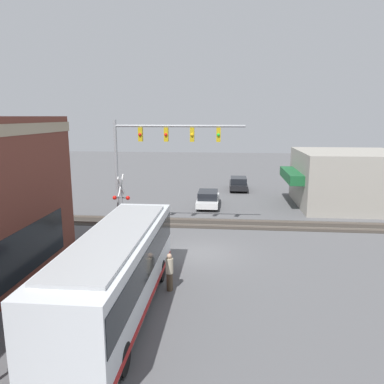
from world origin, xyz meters
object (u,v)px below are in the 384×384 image
at_px(city_bus, 117,270).
at_px(parked_car_white, 208,199).
at_px(pedestrian_at_crossing, 141,219).
at_px(crossing_signal, 121,198).
at_px(parked_car_black, 238,184).
at_px(pedestrian_near_bus, 170,272).

distance_m(city_bus, parked_car_white, 18.34).
bearing_deg(pedestrian_at_crossing, parked_car_white, -28.60).
bearing_deg(city_bus, crossing_signal, 14.83).
relative_size(city_bus, pedestrian_at_crossing, 6.37).
height_order(crossing_signal, parked_car_black, crossing_signal).
xyz_separation_m(parked_car_black, pedestrian_at_crossing, (-15.15, 6.92, 0.20)).
xyz_separation_m(city_bus, parked_car_black, (25.71, -5.40, -1.17)).
xyz_separation_m(parked_car_white, parked_car_black, (7.59, -2.80, -0.00)).
distance_m(crossing_signal, pedestrian_near_bus, 9.67).
distance_m(pedestrian_near_bus, pedestrian_at_crossing, 9.04).
relative_size(parked_car_black, pedestrian_at_crossing, 2.59).
bearing_deg(pedestrian_at_crossing, city_bus, -171.81).
bearing_deg(pedestrian_at_crossing, parked_car_black, -24.55).
distance_m(city_bus, pedestrian_near_bus, 2.88).
distance_m(parked_car_black, pedestrian_near_bus, 23.88).
height_order(city_bus, pedestrian_at_crossing, city_bus).
distance_m(parked_car_white, parked_car_black, 8.09).
bearing_deg(parked_car_black, crossing_signal, 151.60).
distance_m(city_bus, pedestrian_at_crossing, 10.72).
height_order(crossing_signal, pedestrian_at_crossing, crossing_signal).
relative_size(crossing_signal, pedestrian_at_crossing, 2.30).
relative_size(city_bus, parked_car_black, 2.46).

